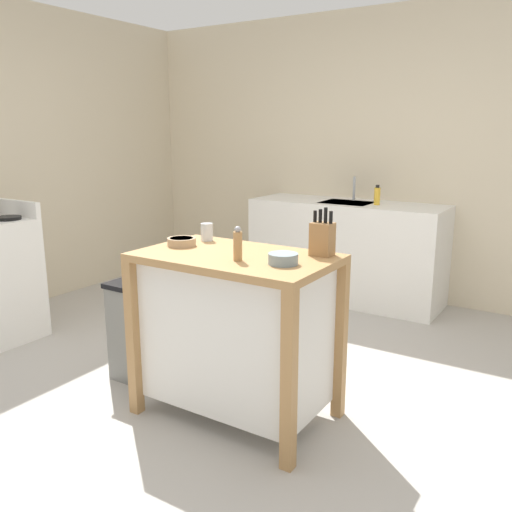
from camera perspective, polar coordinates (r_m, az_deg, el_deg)
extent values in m
plane|color=#ADA8A0|center=(3.26, -3.65, -15.00)|extent=(6.13, 6.13, 0.00)
cube|color=beige|center=(5.16, 13.31, 10.24)|extent=(5.13, 0.10, 2.60)
cube|color=beige|center=(5.39, -20.31, 9.90)|extent=(0.10, 3.15, 2.60)
cube|color=#AD7F4C|center=(2.79, -2.20, -0.20)|extent=(1.02, 0.63, 0.04)
cube|color=white|center=(2.91, -2.13, -7.98)|extent=(0.92, 0.53, 0.77)
cube|color=#AD7F4C|center=(3.02, -12.89, -8.54)|extent=(0.06, 0.06, 0.87)
cube|color=#AD7F4C|center=(2.48, 3.52, -13.23)|extent=(0.06, 0.06, 0.87)
cube|color=#AD7F4C|center=(3.41, -6.12, -5.70)|extent=(0.06, 0.06, 0.87)
cube|color=#AD7F4C|center=(2.95, 8.94, -8.94)|extent=(0.06, 0.06, 0.87)
cube|color=#9E7042|center=(2.76, 7.06, 1.78)|extent=(0.11, 0.09, 0.17)
cylinder|color=black|center=(2.76, 6.30, 4.21)|extent=(0.02, 0.02, 0.06)
cylinder|color=black|center=(2.74, 6.85, 4.25)|extent=(0.02, 0.02, 0.07)
cylinder|color=black|center=(2.73, 7.41, 4.31)|extent=(0.02, 0.02, 0.08)
cylinder|color=black|center=(2.72, 7.96, 4.09)|extent=(0.02, 0.02, 0.06)
cylinder|color=tan|center=(3.01, -7.91, 1.51)|extent=(0.16, 0.16, 0.04)
cylinder|color=brown|center=(3.01, -7.92, 1.86)|extent=(0.13, 0.13, 0.01)
cylinder|color=gray|center=(2.57, 2.90, -0.30)|extent=(0.14, 0.14, 0.05)
cylinder|color=#49555B|center=(2.57, 2.91, 0.22)|extent=(0.12, 0.12, 0.01)
cylinder|color=silver|center=(3.13, -5.25, 2.56)|extent=(0.07, 0.07, 0.10)
cylinder|color=#AD7F4C|center=(2.63, -1.95, 1.04)|extent=(0.04, 0.04, 0.14)
sphere|color=#99999E|center=(2.62, -1.96, 2.84)|extent=(0.03, 0.03, 0.03)
cube|color=slate|center=(3.46, -12.10, -8.04)|extent=(0.34, 0.26, 0.60)
cube|color=black|center=(3.36, -12.35, -3.03)|extent=(0.36, 0.28, 0.03)
cube|color=white|center=(5.01, 9.51, 0.53)|extent=(1.75, 0.60, 0.90)
cube|color=silver|center=(4.91, 9.62, 5.47)|extent=(0.44, 0.36, 0.03)
cylinder|color=#B7BCC1|center=(5.05, 10.39, 7.07)|extent=(0.02, 0.02, 0.22)
cylinder|color=yellow|center=(4.79, 12.74, 6.21)|extent=(0.05, 0.05, 0.15)
cylinder|color=black|center=(4.78, 12.79, 7.24)|extent=(0.03, 0.03, 0.02)
cube|color=white|center=(4.48, -24.38, 4.70)|extent=(0.60, 0.04, 0.12)
cylinder|color=black|center=(4.29, -24.83, 3.68)|extent=(0.18, 0.18, 0.02)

